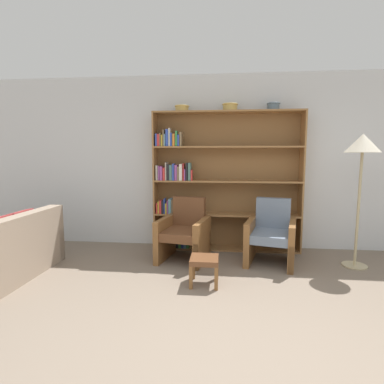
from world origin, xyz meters
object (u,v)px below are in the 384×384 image
at_px(bookshelf, 214,184).
at_px(footstool, 204,263).
at_px(armchair_cushioned, 271,235).
at_px(armchair_leather, 184,233).
at_px(couch, 1,255).
at_px(bowl_slate, 230,107).
at_px(bowl_olive, 182,108).
at_px(floor_lamp, 362,150).
at_px(bowl_sage, 273,106).

relative_size(bookshelf, footstool, 7.07).
height_order(bookshelf, armchair_cushioned, bookshelf).
distance_m(bookshelf, armchair_leather, 0.95).
height_order(bookshelf, couch, bookshelf).
bearing_deg(bowl_slate, armchair_cushioned, -41.74).
xyz_separation_m(bowl_olive, armchair_leather, (0.10, -0.52, -1.82)).
relative_size(bowl_olive, floor_lamp, 0.13).
bearing_deg(bowl_sage, footstool, -124.88).
relative_size(bowl_slate, bowl_sage, 1.23).
bearing_deg(bookshelf, bowl_slate, -6.33).
bearing_deg(floor_lamp, bowl_slate, 161.47).
bearing_deg(bowl_slate, footstool, -102.42).
distance_m(bowl_slate, floor_lamp, 1.91).
xyz_separation_m(bowl_slate, armchair_leather, (-0.63, -0.52, -1.83)).
height_order(bowl_olive, floor_lamp, bowl_olive).
bearing_deg(bookshelf, floor_lamp, -17.12).
bearing_deg(footstool, armchair_leather, 112.32).
bearing_deg(bowl_olive, bowl_slate, 0.00).
height_order(bowl_olive, footstool, bowl_olive).
bearing_deg(bowl_olive, armchair_cushioned, -21.60).
relative_size(armchair_cushioned, floor_lamp, 0.50).
relative_size(couch, armchair_cushioned, 1.68).
bearing_deg(bowl_slate, bowl_olive, -180.00).
xyz_separation_m(bookshelf, bowl_slate, (0.23, -0.03, 1.17)).
distance_m(bookshelf, bowl_slate, 1.20).
bearing_deg(armchair_cushioned, armchair_leather, 13.97).
height_order(couch, floor_lamp, floor_lamp).
bearing_deg(bowl_slate, couch, -152.98).
distance_m(bookshelf, couch, 3.02).
relative_size(bowl_olive, couch, 0.15).
bearing_deg(floor_lamp, couch, -169.30).
distance_m(bowl_olive, floor_lamp, 2.58).
bearing_deg(bowl_sage, floor_lamp, -28.31).
height_order(bowl_olive, bowl_slate, bowl_slate).
bearing_deg(floor_lamp, bookshelf, 162.88).
xyz_separation_m(armchair_leather, floor_lamp, (2.33, -0.05, 1.17)).
bearing_deg(bowl_olive, armchair_leather, -79.13).
xyz_separation_m(bookshelf, armchair_leather, (-0.40, -0.55, -0.66)).
distance_m(armchair_leather, footstool, 0.90).
distance_m(bowl_olive, bowl_slate, 0.73).
distance_m(bookshelf, bowl_olive, 1.27).
bearing_deg(bookshelf, footstool, -92.57).
bearing_deg(armchair_leather, bowl_sage, -146.17).
bearing_deg(couch, armchair_cushioned, -74.00).
relative_size(bowl_slate, footstool, 0.74).
height_order(couch, footstool, couch).
distance_m(bowl_sage, couch, 4.17).
distance_m(bowl_olive, armchair_cushioned, 2.31).
distance_m(armchair_leather, armchair_cushioned, 1.22).
bearing_deg(couch, floor_lamp, -78.17).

